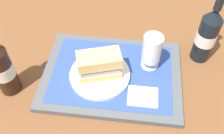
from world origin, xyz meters
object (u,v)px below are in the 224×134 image
at_px(beer_glass, 152,51).
at_px(beer_bottle, 207,34).
at_px(plate, 100,75).
at_px(second_bottle, 1,67).
at_px(sandwich, 100,64).

xyz_separation_m(beer_glass, beer_bottle, (0.17, 0.08, 0.02)).
bearing_deg(beer_bottle, plate, -156.34).
bearing_deg(second_bottle, beer_glass, 16.72).
relative_size(plate, beer_glass, 1.52).
height_order(sandwich, beer_glass, beer_glass).
relative_size(beer_bottle, second_bottle, 1.00).
distance_m(sandwich, beer_glass, 0.16).
xyz_separation_m(plate, beer_bottle, (0.33, 0.14, 0.08)).
bearing_deg(sandwich, beer_glass, 5.65).
bearing_deg(sandwich, beer_bottle, 6.43).
height_order(plate, beer_bottle, beer_bottle).
height_order(beer_glass, beer_bottle, beer_bottle).
bearing_deg(second_bottle, beer_bottle, 19.00).
distance_m(beer_glass, second_bottle, 0.45).
height_order(plate, beer_glass, beer_glass).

